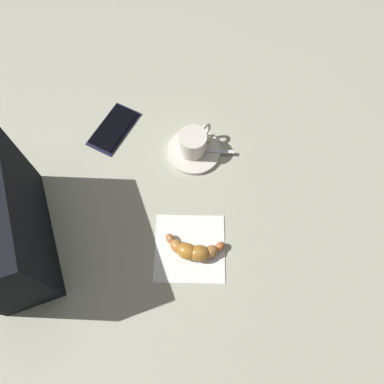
% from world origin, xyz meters
% --- Properties ---
extents(ground_plane, '(1.80, 1.80, 0.00)m').
position_xyz_m(ground_plane, '(0.00, 0.00, 0.00)').
color(ground_plane, '#A8A891').
extents(saucer, '(0.13, 0.13, 0.01)m').
position_xyz_m(saucer, '(-0.11, -0.02, 0.01)').
color(saucer, silver).
rests_on(saucer, ground).
extents(espresso_cup, '(0.09, 0.07, 0.06)m').
position_xyz_m(espresso_cup, '(-0.11, -0.03, 0.04)').
color(espresso_cup, silver).
rests_on(espresso_cup, saucer).
extents(teaspoon, '(0.05, 0.14, 0.01)m').
position_xyz_m(teaspoon, '(-0.11, -0.02, 0.01)').
color(teaspoon, silver).
rests_on(teaspoon, saucer).
extents(sugar_packet, '(0.03, 0.07, 0.01)m').
position_xyz_m(sugar_packet, '(-0.14, -0.03, 0.01)').
color(sugar_packet, beige).
rests_on(sugar_packet, saucer).
extents(napkin, '(0.19, 0.19, 0.00)m').
position_xyz_m(napkin, '(0.13, 0.03, 0.00)').
color(napkin, white).
rests_on(napkin, ground).
extents(croissant, '(0.07, 0.14, 0.03)m').
position_xyz_m(croissant, '(0.14, 0.05, 0.02)').
color(croissant, '#AE6332').
rests_on(croissant, napkin).
extents(cell_phone, '(0.16, 0.10, 0.01)m').
position_xyz_m(cell_phone, '(-0.12, -0.24, 0.00)').
color(cell_phone, '#1B1B34').
rests_on(cell_phone, ground).
extents(laptop_bag, '(0.31, 0.27, 0.23)m').
position_xyz_m(laptop_bag, '(0.21, -0.32, 0.11)').
color(laptop_bag, black).
rests_on(laptop_bag, ground).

